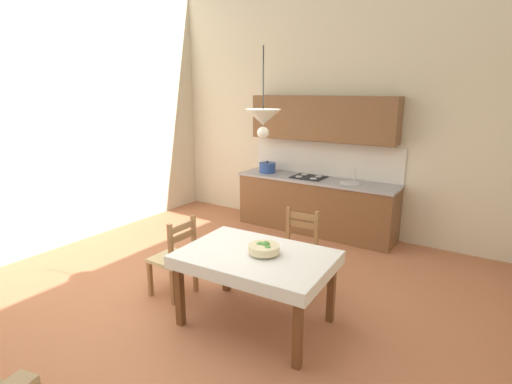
# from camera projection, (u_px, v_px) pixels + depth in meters

# --- Properties ---
(ground_plane) EXTENTS (6.35, 6.81, 0.10)m
(ground_plane) POSITION_uv_depth(u_px,v_px,m) (203.00, 308.00, 4.35)
(ground_plane) COLOR #B7704C
(wall_back) EXTENTS (6.35, 0.12, 4.06)m
(wall_back) POSITION_uv_depth(u_px,v_px,m) (327.00, 106.00, 6.38)
(wall_back) COLOR beige
(wall_back) RESTS_ON ground_plane
(wall_left) EXTENTS (0.12, 6.81, 4.06)m
(wall_left) POSITION_uv_depth(u_px,v_px,m) (35.00, 109.00, 5.39)
(wall_left) COLOR beige
(wall_left) RESTS_ON ground_plane
(kitchen_cabinetry) EXTENTS (2.64, 0.63, 2.20)m
(kitchen_cabinetry) POSITION_uv_depth(u_px,v_px,m) (317.00, 181.00, 6.40)
(kitchen_cabinetry) COLOR brown
(kitchen_cabinetry) RESTS_ON ground_plane
(dining_table) EXTENTS (1.51, 1.07, 0.75)m
(dining_table) POSITION_uv_depth(u_px,v_px,m) (256.00, 265.00, 3.83)
(dining_table) COLOR brown
(dining_table) RESTS_ON ground_plane
(dining_chair_kitchen_side) EXTENTS (0.45, 0.45, 0.93)m
(dining_chair_kitchen_side) POSITION_uv_depth(u_px,v_px,m) (297.00, 252.00, 4.61)
(dining_chair_kitchen_side) COLOR #D1BC89
(dining_chair_kitchen_side) RESTS_ON ground_plane
(dining_chair_tv_side) EXTENTS (0.42, 0.42, 0.93)m
(dining_chair_tv_side) POSITION_uv_depth(u_px,v_px,m) (175.00, 259.00, 4.43)
(dining_chair_tv_side) COLOR #D1BC89
(dining_chair_tv_side) RESTS_ON ground_plane
(fruit_bowl) EXTENTS (0.30, 0.30, 0.12)m
(fruit_bowl) POSITION_uv_depth(u_px,v_px,m) (264.00, 249.00, 3.77)
(fruit_bowl) COLOR beige
(fruit_bowl) RESTS_ON dining_table
(pendant_lamp) EXTENTS (0.32, 0.32, 0.80)m
(pendant_lamp) POSITION_uv_depth(u_px,v_px,m) (263.00, 118.00, 3.54)
(pendant_lamp) COLOR black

